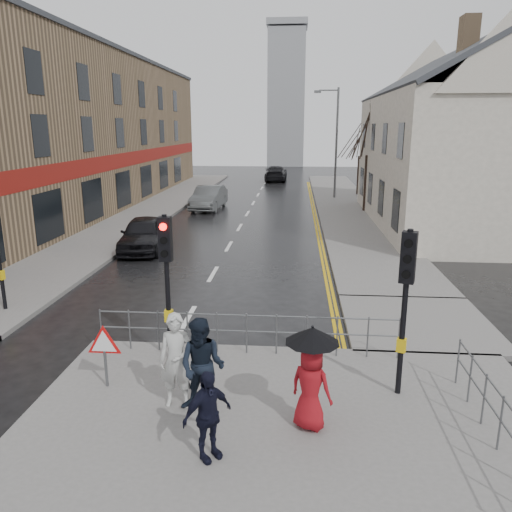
% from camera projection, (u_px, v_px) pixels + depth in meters
% --- Properties ---
extents(ground, '(120.00, 120.00, 0.00)m').
position_uv_depth(ground, '(161.00, 367.00, 11.55)').
color(ground, black).
rests_on(ground, ground).
extents(near_pavement, '(10.00, 9.00, 0.14)m').
position_uv_depth(near_pavement, '(287.00, 472.00, 7.93)').
color(near_pavement, '#605E5B').
rests_on(near_pavement, ground).
extents(left_pavement, '(4.00, 44.00, 0.14)m').
position_uv_depth(left_pavement, '(156.00, 206.00, 34.22)').
color(left_pavement, '#605E5B').
rests_on(left_pavement, ground).
extents(right_pavement, '(4.00, 40.00, 0.14)m').
position_uv_depth(right_pavement, '(344.00, 204.00, 35.15)').
color(right_pavement, '#605E5B').
rests_on(right_pavement, ground).
extents(pavement_bridge_right, '(4.00, 4.20, 0.14)m').
position_uv_depth(pavement_bridge_right, '(417.00, 323.00, 13.93)').
color(pavement_bridge_right, '#605E5B').
rests_on(pavement_bridge_right, ground).
extents(building_left_terrace, '(8.00, 42.00, 10.00)m').
position_uv_depth(building_left_terrace, '(65.00, 133.00, 32.44)').
color(building_left_terrace, '#8A6E4F').
rests_on(building_left_terrace, ground).
extents(building_right_cream, '(9.00, 16.40, 10.10)m').
position_uv_depth(building_right_cream, '(464.00, 138.00, 26.79)').
color(building_right_cream, beige).
rests_on(building_right_cream, ground).
extents(church_tower, '(5.00, 5.00, 18.00)m').
position_uv_depth(church_tower, '(286.00, 99.00, 68.98)').
color(church_tower, gray).
rests_on(church_tower, ground).
extents(traffic_signal_near_left, '(0.28, 0.27, 3.40)m').
position_uv_depth(traffic_signal_near_left, '(166.00, 262.00, 11.11)').
color(traffic_signal_near_left, black).
rests_on(traffic_signal_near_left, near_pavement).
extents(traffic_signal_near_right, '(0.34, 0.33, 3.40)m').
position_uv_depth(traffic_signal_near_right, '(406.00, 284.00, 9.57)').
color(traffic_signal_near_right, black).
rests_on(traffic_signal_near_right, near_pavement).
extents(guard_railing_front, '(7.14, 0.04, 1.00)m').
position_uv_depth(guard_railing_front, '(246.00, 325.00, 11.77)').
color(guard_railing_front, '#595B5E').
rests_on(guard_railing_front, near_pavement).
extents(guard_railing_side, '(0.04, 4.54, 1.00)m').
position_uv_depth(guard_railing_side, '(502.00, 412.00, 8.19)').
color(guard_railing_side, '#595B5E').
rests_on(guard_railing_side, near_pavement).
extents(warning_sign, '(0.80, 0.07, 1.35)m').
position_uv_depth(warning_sign, '(104.00, 346.00, 10.19)').
color(warning_sign, '#595B5E').
rests_on(warning_sign, near_pavement).
extents(street_lamp, '(1.83, 0.25, 8.00)m').
position_uv_depth(street_lamp, '(334.00, 136.00, 36.93)').
color(street_lamp, '#595B5E').
rests_on(street_lamp, right_pavement).
extents(tree_near, '(2.40, 2.40, 6.58)m').
position_uv_depth(tree_near, '(369.00, 131.00, 30.91)').
color(tree_near, black).
rests_on(tree_near, right_pavement).
extents(tree_far, '(2.40, 2.40, 5.64)m').
position_uv_depth(tree_far, '(360.00, 139.00, 38.77)').
color(tree_far, black).
rests_on(tree_far, right_pavement).
extents(pedestrian_a, '(0.69, 0.46, 1.88)m').
position_uv_depth(pedestrian_a, '(177.00, 361.00, 9.48)').
color(pedestrian_a, '#B2B3AE').
rests_on(pedestrian_a, near_pavement).
extents(pedestrian_b, '(1.03, 0.87, 1.86)m').
position_uv_depth(pedestrian_b, '(202.00, 366.00, 9.28)').
color(pedestrian_b, black).
rests_on(pedestrian_b, near_pavement).
extents(pedestrian_with_umbrella, '(0.96, 0.96, 1.93)m').
position_uv_depth(pedestrian_with_umbrella, '(311.00, 372.00, 8.73)').
color(pedestrian_with_umbrella, maroon).
rests_on(pedestrian_with_umbrella, near_pavement).
extents(pedestrian_d, '(0.91, 0.89, 1.54)m').
position_uv_depth(pedestrian_d, '(207.00, 416.00, 7.97)').
color(pedestrian_d, black).
rests_on(pedestrian_d, near_pavement).
extents(car_parked, '(2.25, 4.57, 1.50)m').
position_uv_depth(car_parked, '(143.00, 234.00, 22.23)').
color(car_parked, black).
rests_on(car_parked, ground).
extents(car_mid, '(1.96, 4.81, 1.55)m').
position_uv_depth(car_mid, '(209.00, 198.00, 33.27)').
color(car_mid, '#444849').
rests_on(car_mid, ground).
extents(car_far, '(2.19, 5.26, 1.52)m').
position_uv_depth(car_far, '(276.00, 173.00, 50.66)').
color(car_far, black).
rests_on(car_far, ground).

